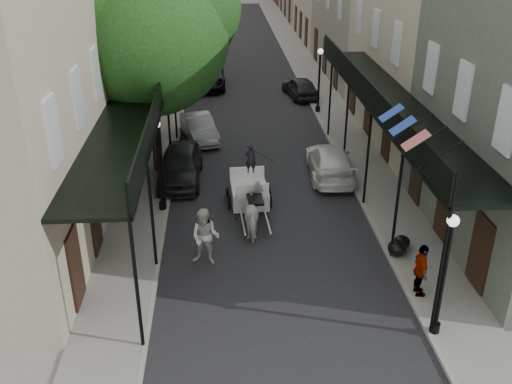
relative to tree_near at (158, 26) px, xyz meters
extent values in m
plane|color=gray|center=(4.20, -10.18, -6.49)|extent=(140.00, 140.00, 0.00)
cube|color=black|center=(4.20, 9.82, -6.48)|extent=(8.00, 90.00, 0.01)
cube|color=gray|center=(-0.80, 9.82, -6.43)|extent=(2.20, 90.00, 0.12)
cube|color=gray|center=(9.20, 9.82, -6.43)|extent=(2.20, 90.00, 0.12)
cube|color=black|center=(-0.80, -3.18, -2.49)|extent=(2.20, 18.00, 0.12)
cube|color=black|center=(0.25, -3.18, -1.99)|extent=(0.06, 18.00, 1.00)
cylinder|color=black|center=(0.20, -12.18, -4.37)|extent=(0.10, 0.10, 4.00)
cylinder|color=black|center=(0.20, -4.18, -4.37)|extent=(0.10, 0.10, 4.00)
cylinder|color=black|center=(0.20, 3.82, -4.37)|extent=(0.10, 0.10, 4.00)
cube|color=black|center=(9.20, -3.18, -2.49)|extent=(2.20, 18.00, 0.12)
cube|color=black|center=(8.15, -3.18, -1.99)|extent=(0.06, 18.00, 1.00)
cylinder|color=black|center=(8.20, -12.18, -4.37)|extent=(0.10, 0.10, 4.00)
cylinder|color=black|center=(8.20, -4.18, -4.37)|extent=(0.10, 0.10, 4.00)
cylinder|color=black|center=(8.20, 3.82, -4.37)|extent=(0.10, 0.10, 4.00)
cylinder|color=#382619|center=(-0.40, -0.18, -3.57)|extent=(0.44, 0.44, 5.60)
sphere|color=#194115|center=(-0.40, -0.18, -0.29)|extent=(6.80, 6.80, 6.80)
sphere|color=#194115|center=(0.96, 0.42, 0.71)|extent=(5.10, 5.10, 5.10)
cylinder|color=#382619|center=(-0.40, 13.82, -3.85)|extent=(0.44, 0.44, 5.04)
sphere|color=#194115|center=(-0.40, 13.82, -0.91)|extent=(6.00, 6.00, 6.00)
cylinder|color=black|center=(8.30, -12.18, -6.22)|extent=(0.28, 0.28, 0.30)
cylinder|color=black|center=(8.30, -12.18, -4.67)|extent=(0.12, 0.12, 3.40)
sphere|color=white|center=(8.30, -12.18, -2.82)|extent=(0.32, 0.32, 0.32)
cylinder|color=black|center=(0.10, -4.18, -6.22)|extent=(0.28, 0.28, 0.30)
cylinder|color=black|center=(0.10, -4.18, -4.67)|extent=(0.12, 0.12, 3.40)
sphere|color=white|center=(0.10, -4.18, -2.82)|extent=(0.32, 0.32, 0.32)
cylinder|color=black|center=(8.30, 7.82, -6.22)|extent=(0.28, 0.28, 0.30)
cylinder|color=black|center=(8.30, 7.82, -4.67)|extent=(0.12, 0.12, 3.40)
sphere|color=white|center=(8.30, 7.82, -2.82)|extent=(0.32, 0.32, 0.32)
imported|color=silver|center=(3.68, -6.01, -5.64)|extent=(1.01, 2.05, 1.69)
torus|color=black|center=(2.69, -3.08, -5.85)|extent=(0.16, 1.33, 1.32)
torus|color=black|center=(4.38, -3.00, -5.85)|extent=(0.16, 1.33, 1.32)
torus|color=black|center=(2.97, -4.50, -6.16)|extent=(0.10, 0.69, 0.69)
torus|color=black|center=(4.24, -4.44, -6.16)|extent=(0.10, 0.69, 0.69)
cube|color=white|center=(3.54, -3.24, -5.41)|extent=(1.52, 1.92, 0.72)
cube|color=white|center=(3.60, -4.32, -4.90)|extent=(1.26, 0.62, 0.12)
cube|color=white|center=(3.61, -4.57, -4.59)|extent=(1.24, 0.16, 0.51)
imported|color=black|center=(3.60, -4.32, -4.26)|extent=(0.43, 0.30, 1.16)
imported|color=beige|center=(1.87, -8.03, -5.48)|extent=(1.14, 0.99, 2.02)
imported|color=gray|center=(-1.25, 12.19, -5.55)|extent=(1.21, 0.98, 1.63)
imported|color=gray|center=(8.40, -10.41, -5.50)|extent=(0.47, 1.04, 1.73)
imported|color=black|center=(0.68, -1.29, -5.73)|extent=(1.92, 4.52, 1.52)
imported|color=gray|center=(1.38, 3.82, -5.84)|extent=(2.27, 4.15, 1.30)
imported|color=black|center=(1.60, 14.13, -5.72)|extent=(2.60, 5.53, 1.53)
imported|color=white|center=(7.35, -1.18, -5.81)|extent=(2.14, 4.77, 1.36)
imported|color=black|center=(7.70, 11.22, -5.82)|extent=(2.23, 4.14, 1.34)
ellipsoid|color=black|center=(8.40, -8.17, -6.09)|extent=(0.66, 0.66, 0.56)
ellipsoid|color=black|center=(8.70, -7.72, -6.14)|extent=(0.58, 0.58, 0.46)
camera|label=1|loc=(2.46, -24.48, 4.16)|focal=40.00mm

